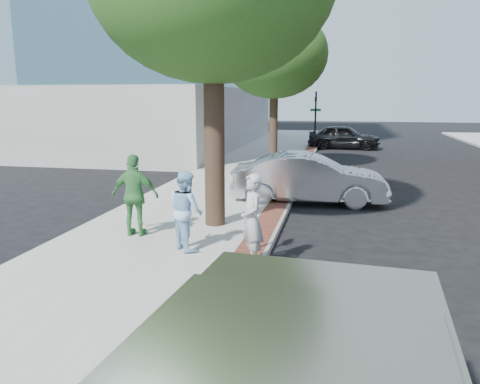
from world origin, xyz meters
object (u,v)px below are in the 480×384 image
(parking_meter, at_px, (249,204))
(person_gray, at_px, (252,220))
(person_officer, at_px, (186,210))
(sedan_silver, at_px, (309,178))
(person_green, at_px, (135,195))
(bg_car, at_px, (344,137))

(parking_meter, xyz_separation_m, person_gray, (0.19, -0.75, -0.13))
(person_officer, xyz_separation_m, sedan_silver, (2.28, 5.79, -0.20))
(person_green, relative_size, sedan_silver, 0.39)
(person_gray, bearing_deg, person_officer, -139.18)
(person_green, bearing_deg, person_officer, 151.16)
(person_gray, distance_m, person_officer, 1.72)
(person_green, xyz_separation_m, sedan_silver, (3.80, 5.06, -0.31))
(sedan_silver, bearing_deg, bg_car, -8.06)
(person_officer, bearing_deg, parking_meter, -132.42)
(parking_meter, height_order, bg_car, parking_meter)
(sedan_silver, bearing_deg, parking_meter, 167.11)
(person_officer, distance_m, person_green, 1.69)
(person_officer, relative_size, bg_car, 0.37)
(person_gray, distance_m, bg_car, 23.68)
(person_green, bearing_deg, sedan_silver, -130.24)
(person_officer, xyz_separation_m, person_green, (-1.52, 0.72, 0.11))
(sedan_silver, bearing_deg, person_green, 139.08)
(parking_meter, xyz_separation_m, sedan_silver, (0.89, 5.72, -0.38))
(person_green, bearing_deg, parking_meter, 163.85)
(person_gray, xyz_separation_m, sedan_silver, (0.70, 6.47, -0.25))
(parking_meter, distance_m, bg_car, 22.95)
(person_officer, height_order, bg_car, person_officer)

